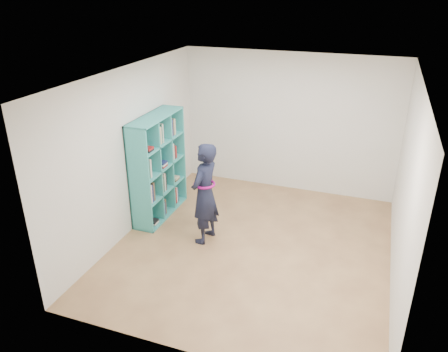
% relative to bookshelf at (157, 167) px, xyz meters
% --- Properties ---
extents(floor, '(4.50, 4.50, 0.00)m').
position_rel_bookshelf_xyz_m(floor, '(1.83, -0.46, -0.86)').
color(floor, brown).
rests_on(floor, ground).
extents(ceiling, '(4.50, 4.50, 0.00)m').
position_rel_bookshelf_xyz_m(ceiling, '(1.83, -0.46, 1.74)').
color(ceiling, white).
rests_on(ceiling, wall_back).
extents(wall_left, '(0.02, 4.50, 2.60)m').
position_rel_bookshelf_xyz_m(wall_left, '(-0.17, -0.46, 0.44)').
color(wall_left, silver).
rests_on(wall_left, floor).
extents(wall_right, '(0.02, 4.50, 2.60)m').
position_rel_bookshelf_xyz_m(wall_right, '(3.83, -0.46, 0.44)').
color(wall_right, silver).
rests_on(wall_right, floor).
extents(wall_back, '(4.00, 0.02, 2.60)m').
position_rel_bookshelf_xyz_m(wall_back, '(1.83, 1.79, 0.44)').
color(wall_back, silver).
rests_on(wall_back, floor).
extents(wall_front, '(4.00, 0.02, 2.60)m').
position_rel_bookshelf_xyz_m(wall_front, '(1.83, -2.71, 0.44)').
color(wall_front, silver).
rests_on(wall_front, floor).
extents(bookshelf, '(0.39, 1.32, 1.76)m').
position_rel_bookshelf_xyz_m(bookshelf, '(0.00, 0.00, 0.00)').
color(bookshelf, teal).
rests_on(bookshelf, floor).
extents(person, '(0.45, 0.63, 1.59)m').
position_rel_bookshelf_xyz_m(person, '(1.08, -0.52, -0.06)').
color(person, black).
rests_on(person, floor).
extents(smartphone, '(0.03, 0.11, 0.14)m').
position_rel_bookshelf_xyz_m(smartphone, '(0.95, -0.43, 0.04)').
color(smartphone, silver).
rests_on(smartphone, person).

